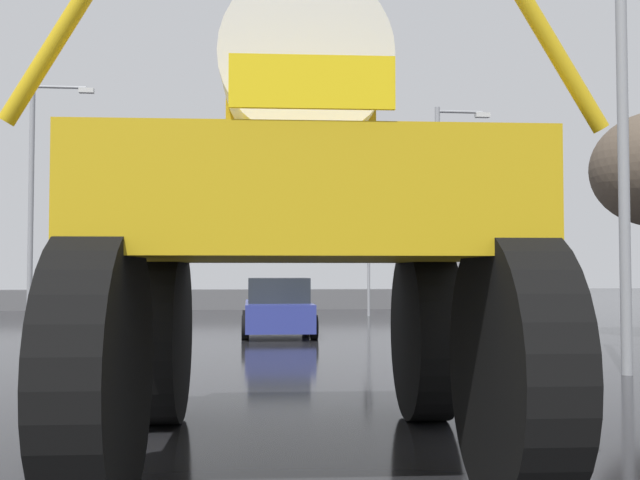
% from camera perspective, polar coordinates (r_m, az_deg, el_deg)
% --- Properties ---
extents(ground_plane, '(120.00, 120.00, 0.00)m').
position_cam_1_polar(ground_plane, '(18.27, -7.79, -7.61)').
color(ground_plane, black).
extents(oversize_sprayer, '(4.25, 5.26, 4.50)m').
position_cam_1_polar(oversize_sprayer, '(7.02, -1.44, 0.57)').
color(oversize_sprayer, black).
rests_on(oversize_sprayer, ground).
extents(sedan_ahead, '(1.91, 4.12, 1.52)m').
position_cam_1_polar(sedan_ahead, '(20.43, -3.15, -5.07)').
color(sedan_ahead, navy).
rests_on(sedan_ahead, ground).
extents(traffic_signal_near_right, '(0.24, 0.54, 3.90)m').
position_cam_1_polar(traffic_signal_near_right, '(12.12, 10.10, 3.27)').
color(traffic_signal_near_right, gray).
rests_on(traffic_signal_near_right, ground).
extents(traffic_signal_far_left, '(0.24, 0.55, 3.77)m').
position_cam_1_polar(traffic_signal_far_left, '(29.64, 3.57, -0.32)').
color(traffic_signal_far_left, gray).
rests_on(traffic_signal_far_left, ground).
extents(streetlight_near_right, '(1.94, 0.24, 7.86)m').
position_cam_1_polar(streetlight_near_right, '(13.78, 22.08, 9.16)').
color(streetlight_near_right, gray).
rests_on(streetlight_near_right, ground).
extents(streetlight_far_left, '(2.13, 0.24, 8.17)m').
position_cam_1_polar(streetlight_far_left, '(27.91, -20.29, 3.69)').
color(streetlight_far_left, gray).
rests_on(streetlight_far_left, ground).
extents(streetlight_far_right, '(1.96, 0.24, 7.44)m').
position_cam_1_polar(streetlight_far_right, '(27.09, 9.06, 2.92)').
color(streetlight_far_right, gray).
rests_on(streetlight_far_right, ground).
extents(roadside_barrier, '(26.39, 0.24, 0.90)m').
position_cam_1_polar(roadside_barrier, '(34.69, -6.88, -4.41)').
color(roadside_barrier, '#59595B').
rests_on(roadside_barrier, ground).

